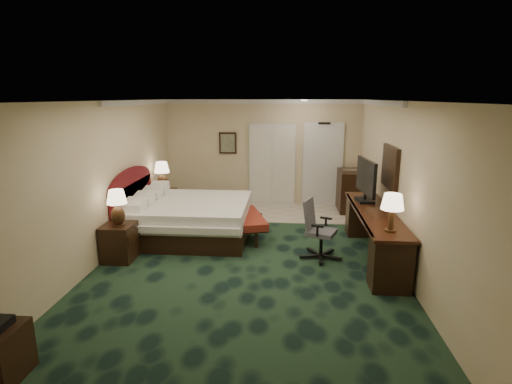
# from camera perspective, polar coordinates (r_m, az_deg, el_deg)

# --- Properties ---
(floor) EXTENTS (5.00, 7.50, 0.00)m
(floor) POSITION_cam_1_polar(r_m,az_deg,el_deg) (7.11, -1.02, -9.42)
(floor) COLOR black
(floor) RESTS_ON ground
(ceiling) EXTENTS (5.00, 7.50, 0.00)m
(ceiling) POSITION_cam_1_polar(r_m,az_deg,el_deg) (6.55, -1.12, 12.89)
(ceiling) COLOR silver
(ceiling) RESTS_ON wall_back
(wall_back) EXTENTS (5.00, 0.00, 2.70)m
(wall_back) POSITION_cam_1_polar(r_m,az_deg,el_deg) (10.39, 0.95, 5.62)
(wall_back) COLOR #CEB487
(wall_back) RESTS_ON ground
(wall_front) EXTENTS (5.00, 0.00, 2.70)m
(wall_front) POSITION_cam_1_polar(r_m,az_deg,el_deg) (3.18, -7.82, -13.10)
(wall_front) COLOR #CEB487
(wall_front) RESTS_ON ground
(wall_left) EXTENTS (0.00, 7.50, 2.70)m
(wall_left) POSITION_cam_1_polar(r_m,az_deg,el_deg) (7.38, -20.79, 1.51)
(wall_left) COLOR #CEB487
(wall_left) RESTS_ON ground
(wall_right) EXTENTS (0.00, 7.50, 2.70)m
(wall_right) POSITION_cam_1_polar(r_m,az_deg,el_deg) (6.93, 19.99, 0.85)
(wall_right) COLOR #CEB487
(wall_right) RESTS_ON ground
(crown_molding) EXTENTS (5.00, 7.50, 0.10)m
(crown_molding) POSITION_cam_1_polar(r_m,az_deg,el_deg) (6.55, -1.12, 12.45)
(crown_molding) COLOR silver
(crown_molding) RESTS_ON wall_back
(tile_patch) EXTENTS (3.20, 1.70, 0.01)m
(tile_patch) POSITION_cam_1_polar(r_m,az_deg,el_deg) (9.82, 5.86, -2.94)
(tile_patch) COLOR beige
(tile_patch) RESTS_ON ground
(headboard) EXTENTS (0.12, 2.00, 1.40)m
(headboard) POSITION_cam_1_polar(r_m,az_deg,el_deg) (8.39, -17.20, -1.41)
(headboard) COLOR #4D0C10
(headboard) RESTS_ON ground
(entry_door) EXTENTS (1.02, 0.06, 2.18)m
(entry_door) POSITION_cam_1_polar(r_m,az_deg,el_deg) (10.42, 9.48, 3.80)
(entry_door) COLOR silver
(entry_door) RESTS_ON ground
(closet_doors) EXTENTS (1.20, 0.06, 2.10)m
(closet_doors) POSITION_cam_1_polar(r_m,az_deg,el_deg) (10.38, 2.31, 3.93)
(closet_doors) COLOR silver
(closet_doors) RESTS_ON ground
(wall_art) EXTENTS (0.45, 0.06, 0.55)m
(wall_art) POSITION_cam_1_polar(r_m,az_deg,el_deg) (10.41, -4.05, 6.99)
(wall_art) COLOR #4A5E55
(wall_art) RESTS_ON wall_back
(wall_mirror) EXTENTS (0.05, 0.95, 0.75)m
(wall_mirror) POSITION_cam_1_polar(r_m,az_deg,el_deg) (7.45, 18.62, 3.36)
(wall_mirror) COLOR white
(wall_mirror) RESTS_ON wall_right
(bed) EXTENTS (2.27, 2.10, 0.72)m
(bed) POSITION_cam_1_polar(r_m,az_deg,el_deg) (8.20, -9.14, -3.77)
(bed) COLOR white
(bed) RESTS_ON ground
(nightstand_near) EXTENTS (0.51, 0.58, 0.64)m
(nightstand_near) POSITION_cam_1_polar(r_m,az_deg,el_deg) (7.34, -18.90, -6.77)
(nightstand_near) COLOR black
(nightstand_near) RESTS_ON ground
(nightstand_far) EXTENTS (0.52, 0.60, 0.65)m
(nightstand_far) POSITION_cam_1_polar(r_m,az_deg,el_deg) (9.57, -13.03, -1.66)
(nightstand_far) COLOR black
(nightstand_far) RESTS_ON ground
(lamp_near) EXTENTS (0.35, 0.35, 0.62)m
(lamp_near) POSITION_cam_1_polar(r_m,az_deg,el_deg) (7.09, -19.19, -2.16)
(lamp_near) COLOR black
(lamp_near) RESTS_ON nightstand_near
(lamp_far) EXTENTS (0.38, 0.38, 0.66)m
(lamp_far) POSITION_cam_1_polar(r_m,az_deg,el_deg) (9.47, -13.27, 2.24)
(lamp_far) COLOR black
(lamp_far) RESTS_ON nightstand_far
(bed_bench) EXTENTS (0.86, 1.46, 0.47)m
(bed_bench) POSITION_cam_1_polar(r_m,az_deg,el_deg) (8.06, -0.98, -4.85)
(bed_bench) COLOR brown
(bed_bench) RESTS_ON ground
(desk) EXTENTS (0.63, 2.90, 0.84)m
(desk) POSITION_cam_1_polar(r_m,az_deg,el_deg) (7.30, 16.42, -5.86)
(desk) COLOR black
(desk) RESTS_ON ground
(tv) EXTENTS (0.20, 1.04, 0.81)m
(tv) POSITION_cam_1_polar(r_m,az_deg,el_deg) (7.71, 15.43, 1.56)
(tv) COLOR black
(tv) RESTS_ON desk
(desk_lamp) EXTENTS (0.37, 0.37, 0.58)m
(desk_lamp) POSITION_cam_1_polar(r_m,az_deg,el_deg) (6.12, 18.83, -2.80)
(desk_lamp) COLOR black
(desk_lamp) RESTS_ON desk
(desk_chair) EXTENTS (0.77, 0.75, 1.04)m
(desk_chair) POSITION_cam_1_polar(r_m,az_deg,el_deg) (7.03, 9.35, -5.35)
(desk_chair) COLOR #535355
(desk_chair) RESTS_ON ground
(minibar) EXTENTS (0.53, 0.96, 1.01)m
(minibar) POSITION_cam_1_polar(r_m,az_deg,el_deg) (10.10, 13.20, 0.16)
(minibar) COLOR black
(minibar) RESTS_ON ground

